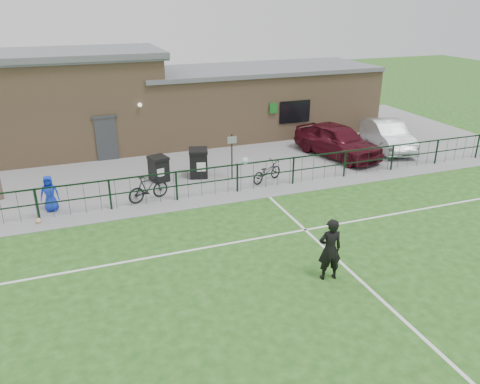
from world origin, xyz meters
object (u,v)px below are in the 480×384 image
object	(u,v)px
wheelie_bin_right	(198,164)
bicycle_e	(267,172)
ball_ground	(38,221)
car_silver	(388,135)
bicycle_d	(148,188)
car_maroon	(337,140)
sign_post	(232,157)
spectator_child	(50,193)
wheelie_bin_left	(159,170)

from	to	relation	value
wheelie_bin_right	bicycle_e	xyz separation A→B (m)	(2.57, -1.62, -0.14)
bicycle_e	ball_ground	xyz separation A→B (m)	(-9.09, -0.92, -0.36)
car_silver	bicycle_d	size ratio (longest dim) A/B	2.60
car_silver	car_maroon	bearing A→B (deg)	-161.86
sign_post	spectator_child	bearing A→B (deg)	-173.82
wheelie_bin_right	ball_ground	distance (m)	7.02
sign_post	spectator_child	distance (m)	7.40
wheelie_bin_left	spectator_child	world-z (taller)	spectator_child
spectator_child	ball_ground	xyz separation A→B (m)	(-0.45, -0.93, -0.60)
bicycle_e	bicycle_d	bearing A→B (deg)	68.52
car_maroon	bicycle_e	bearing A→B (deg)	-171.66
bicycle_e	car_silver	bearing A→B (deg)	-99.06
car_silver	spectator_child	world-z (taller)	car_silver
wheelie_bin_left	car_maroon	size ratio (longest dim) A/B	0.21
bicycle_d	ball_ground	distance (m)	4.06
wheelie_bin_right	bicycle_e	distance (m)	3.04
car_maroon	wheelie_bin_right	bearing A→B (deg)	168.06
car_maroon	bicycle_d	world-z (taller)	car_maroon
bicycle_e	wheelie_bin_right	bearing A→B (deg)	33.01
wheelie_bin_right	spectator_child	world-z (taller)	spectator_child
car_maroon	bicycle_e	size ratio (longest dim) A/B	2.87
wheelie_bin_right	ball_ground	size ratio (longest dim) A/B	5.80
wheelie_bin_left	bicycle_d	distance (m)	2.14
spectator_child	ball_ground	distance (m)	1.20
sign_post	ball_ground	distance (m)	8.04
ball_ground	spectator_child	bearing A→B (deg)	64.10
car_silver	wheelie_bin_right	bearing A→B (deg)	-162.11
wheelie_bin_left	car_silver	xyz separation A→B (m)	(12.06, 0.49, 0.23)
car_maroon	spectator_child	xyz separation A→B (m)	(-13.28, -1.99, -0.13)
wheelie_bin_right	car_maroon	xyz separation A→B (m)	(7.20, 0.38, 0.24)
sign_post	bicycle_e	distance (m)	1.62
bicycle_e	ball_ground	bearing A→B (deg)	71.03
sign_post	bicycle_d	size ratio (longest dim) A/B	1.17
sign_post	car_maroon	xyz separation A→B (m)	(5.93, 1.19, -0.19)
car_maroon	bicycle_e	xyz separation A→B (m)	(-4.64, -2.00, -0.38)
ball_ground	car_maroon	bearing A→B (deg)	12.00
spectator_child	ball_ground	world-z (taller)	spectator_child
car_maroon	spectator_child	distance (m)	13.43
car_maroon	sign_post	bearing A→B (deg)	176.43
car_maroon	ball_ground	world-z (taller)	car_maroon
bicycle_d	ball_ground	size ratio (longest dim) A/B	8.53
bicycle_e	spectator_child	xyz separation A→B (m)	(-8.64, 0.01, 0.25)
car_silver	wheelie_bin_left	bearing A→B (deg)	-162.89
wheelie_bin_left	bicycle_e	size ratio (longest dim) A/B	0.60
wheelie_bin_right	ball_ground	world-z (taller)	wheelie_bin_right
wheelie_bin_left	car_maroon	distance (m)	8.95
sign_post	bicycle_d	xyz separation A→B (m)	(-3.81, -1.10, -0.49)
car_silver	bicycle_e	distance (m)	8.06
sign_post	car_silver	bearing A→B (deg)	8.65
sign_post	wheelie_bin_left	bearing A→B (deg)	163.64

